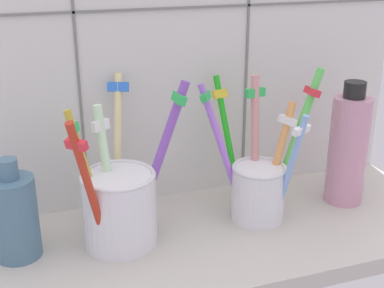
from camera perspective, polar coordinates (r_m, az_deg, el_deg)
name	(u,v)px	position (r cm, az deg, el deg)	size (l,w,h in cm)	color
counter_slab	(196,243)	(62.11, 0.44, -10.67)	(64.00, 22.00, 2.00)	#BCB7AD
tile_wall_back	(164,40)	(65.15, -3.08, 11.20)	(64.00, 2.20, 45.00)	silver
toothbrush_cup_left	(119,202)	(58.65, -7.87, -6.27)	(14.14, 14.93, 17.94)	white
toothbrush_cup_right	(259,181)	(63.77, 7.31, -4.04)	(14.40, 13.10, 18.26)	white
ceramic_vase	(15,216)	(58.79, -18.68, -7.41)	(4.87, 4.87, 11.25)	slate
soap_bottle	(348,148)	(69.26, 16.56, -0.43)	(4.87, 4.87, 15.91)	#CD8EAA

